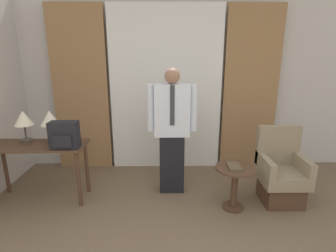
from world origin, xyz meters
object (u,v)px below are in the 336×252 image
(desk, at_px, (38,154))
(book, at_px, (234,166))
(backpack, at_px, (64,135))
(armchair, at_px, (281,175))
(table_lamp_left, at_px, (23,120))
(table_lamp_right, at_px, (50,119))
(side_table, at_px, (235,181))
(person, at_px, (172,128))

(desk, xyz_separation_m, book, (2.44, -0.26, -0.07))
(backpack, relative_size, armchair, 0.35)
(desk, xyz_separation_m, armchair, (3.10, -0.07, -0.27))
(table_lamp_left, distance_m, book, 2.67)
(table_lamp_right, bearing_deg, table_lamp_left, 180.00)
(armchair, distance_m, side_table, 0.66)
(armchair, bearing_deg, book, -164.36)
(book, bearing_deg, armchair, 15.64)
(backpack, relative_size, person, 0.20)
(desk, bearing_deg, backpack, -17.07)
(book, bearing_deg, table_lamp_left, 172.25)
(table_lamp_left, xyz_separation_m, side_table, (2.63, -0.34, -0.68))
(table_lamp_right, height_order, person, person)
(table_lamp_right, xyz_separation_m, armchair, (2.93, -0.17, -0.70))
(armchair, bearing_deg, side_table, -164.67)
(table_lamp_left, relative_size, table_lamp_right, 1.00)
(table_lamp_right, bearing_deg, book, -8.87)
(table_lamp_left, xyz_separation_m, table_lamp_right, (0.33, 0.00, 0.00))
(table_lamp_left, distance_m, person, 1.88)
(backpack, bearing_deg, armchair, 1.22)
(backpack, distance_m, armchair, 2.74)
(table_lamp_right, xyz_separation_m, side_table, (2.30, -0.34, -0.68))
(backpack, relative_size, side_table, 0.61)
(armchair, relative_size, side_table, 1.76)
(table_lamp_right, xyz_separation_m, person, (1.54, 0.10, -0.14))
(side_table, bearing_deg, person, 149.72)
(table_lamp_right, bearing_deg, side_table, -8.52)
(person, bearing_deg, book, -31.67)
(person, relative_size, armchair, 1.75)
(table_lamp_left, bearing_deg, book, -7.75)
(table_lamp_right, relative_size, person, 0.24)
(person, relative_size, side_table, 3.08)
(armchair, xyz_separation_m, side_table, (-0.64, -0.18, 0.02))
(table_lamp_right, bearing_deg, desk, -149.25)
(table_lamp_left, relative_size, person, 0.24)
(backpack, bearing_deg, desk, 162.93)
(table_lamp_left, bearing_deg, side_table, -7.46)
(table_lamp_right, relative_size, book, 1.77)
(table_lamp_right, distance_m, book, 2.35)
(table_lamp_left, bearing_deg, backpack, -21.27)
(backpack, xyz_separation_m, armchair, (2.69, 0.06, -0.56))
(armchair, bearing_deg, table_lamp_right, 176.70)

